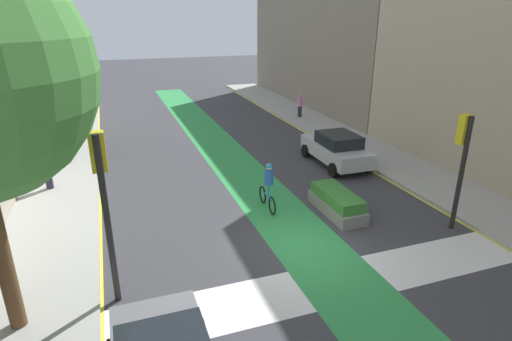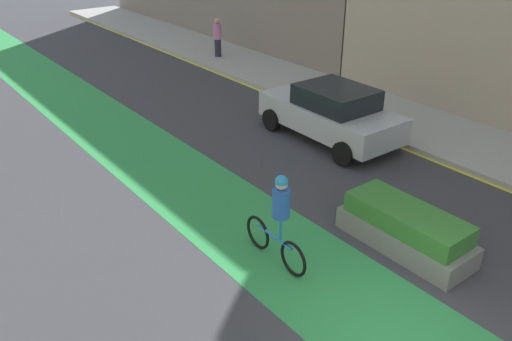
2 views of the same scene
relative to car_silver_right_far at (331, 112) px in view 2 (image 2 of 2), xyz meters
The scene contains 4 objects.
car_silver_right_far is the anchor object (origin of this frame).
cyclist_in_lane 6.02m from the car_silver_right_far, 144.28° to the right, with size 0.32×1.73×1.86m.
pedestrian_sidewalk_right_a 9.31m from the car_silver_right_far, 75.64° to the left, with size 0.34×0.34×1.61m.
median_planter 5.33m from the car_silver_right_far, 119.44° to the right, with size 1.04×2.65×0.85m.
Camera 2 is at (-5.20, -3.11, 5.96)m, focal length 36.59 mm.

